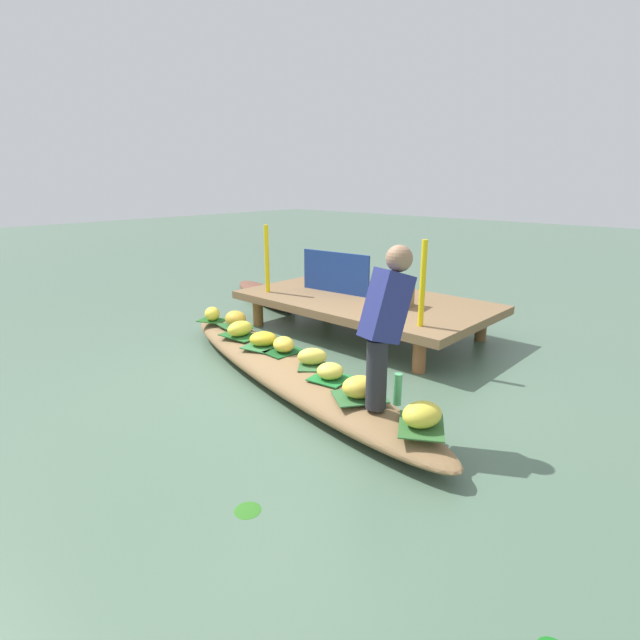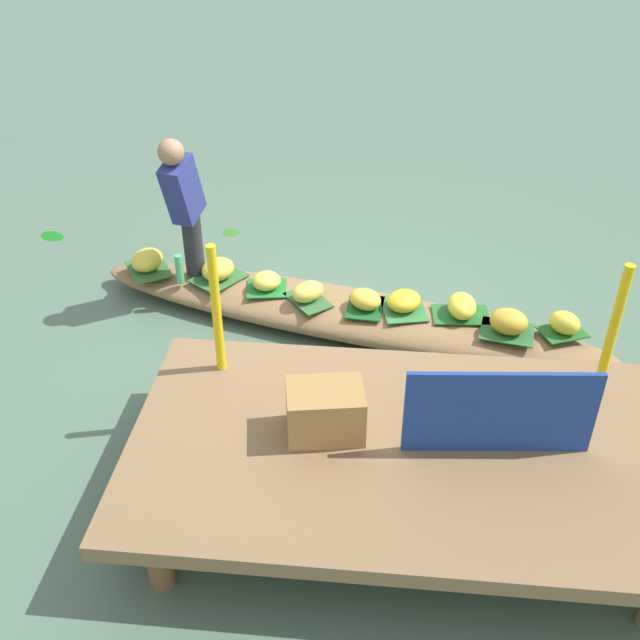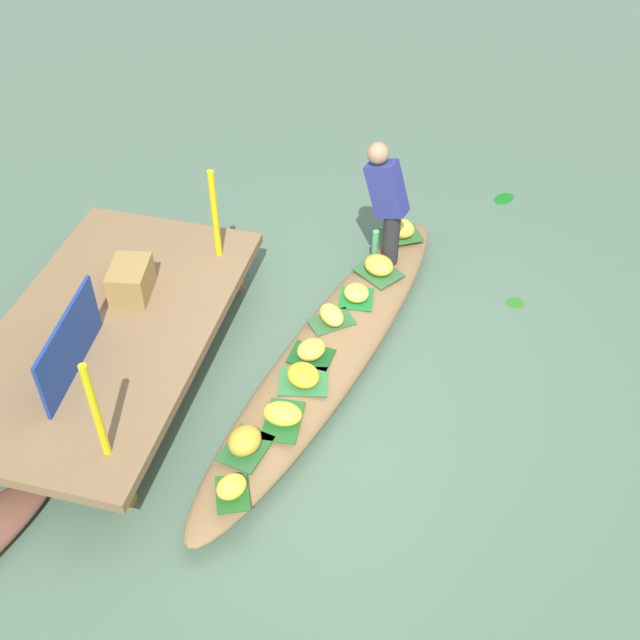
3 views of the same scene
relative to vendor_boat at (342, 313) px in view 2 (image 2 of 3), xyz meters
name	(u,v)px [view 2 (image 2 of 3)]	position (x,y,z in m)	size (l,w,h in m)	color
canal_water	(342,326)	(0.00, 0.00, -0.13)	(40.00, 40.00, 0.00)	#4F6C56
dock_platform	(405,451)	(-0.49, 1.84, 0.27)	(3.20, 1.80, 0.46)	olive
vendor_boat	(342,313)	(0.00, 0.00, 0.00)	(4.32, 0.71, 0.25)	olive
leaf_mat_0	(461,315)	(-0.93, 0.14, 0.13)	(0.44, 0.28, 0.01)	#236328
banana_bunch_0	(462,306)	(-0.93, 0.14, 0.21)	(0.31, 0.22, 0.17)	yellow
leaf_mat_1	(507,332)	(-1.26, 0.34, 0.13)	(0.39, 0.31, 0.01)	#29622F
banana_bunch_1	(509,322)	(-1.26, 0.34, 0.22)	(0.28, 0.24, 0.19)	gold
leaf_mat_2	(308,300)	(0.27, 0.04, 0.13)	(0.39, 0.24, 0.01)	#336334
banana_bunch_2	(308,292)	(0.27, 0.04, 0.21)	(0.28, 0.19, 0.16)	#F5DB52
leaf_mat_3	(149,269)	(1.69, -0.32, 0.13)	(0.42, 0.32, 0.01)	#33662E
banana_bunch_3	(147,260)	(1.69, -0.32, 0.22)	(0.30, 0.24, 0.18)	yellow
leaf_mat_4	(219,278)	(1.06, -0.23, 0.13)	(0.41, 0.32, 0.01)	#326835
banana_bunch_4	(218,269)	(1.06, -0.23, 0.22)	(0.29, 0.25, 0.17)	yellow
leaf_mat_5	(365,307)	(-0.19, 0.11, 0.13)	(0.36, 0.28, 0.01)	#175222
banana_bunch_5	(365,299)	(-0.19, 0.11, 0.21)	(0.26, 0.21, 0.15)	yellow
leaf_mat_6	(267,288)	(0.63, -0.11, 0.13)	(0.32, 0.31, 0.01)	#1F7631
banana_bunch_6	(266,281)	(0.63, -0.11, 0.20)	(0.23, 0.24, 0.14)	#EBD651
leaf_mat_7	(403,309)	(-0.49, 0.09, 0.13)	(0.40, 0.33, 0.01)	#34783F
banana_bunch_7	(404,301)	(-0.49, 0.09, 0.20)	(0.29, 0.25, 0.15)	gold
leaf_mat_8	(563,332)	(-1.68, 0.30, 0.13)	(0.33, 0.24, 0.01)	#225F21
banana_bunch_8	(565,323)	(-1.68, 0.30, 0.22)	(0.23, 0.18, 0.17)	yellow
vendor_person	(184,200)	(1.28, -0.23, 0.83)	(0.27, 0.45, 1.24)	#28282D
water_bottle	(179,269)	(1.36, -0.14, 0.25)	(0.06, 0.06, 0.26)	#53BB70
market_banner	(500,413)	(-0.99, 1.84, 0.61)	(1.06, 0.03, 0.55)	navy
railing_post_west	(613,331)	(-1.69, 1.24, 0.79)	(0.06, 0.06, 0.90)	yellow
railing_post_east	(216,310)	(0.71, 1.24, 0.79)	(0.06, 0.06, 0.90)	yellow
produce_crate	(325,411)	(-0.02, 1.78, 0.49)	(0.44, 0.32, 0.31)	#9D7841
drifting_plant_0	(52,236)	(3.00, -1.30, -0.12)	(0.29, 0.18, 0.01)	#156E1B
drifting_plant_1	(231,232)	(1.23, -1.55, -0.12)	(0.17, 0.18, 0.01)	#2F7220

